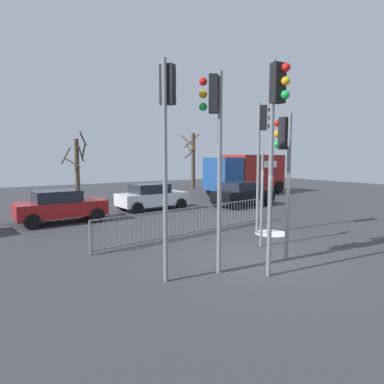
% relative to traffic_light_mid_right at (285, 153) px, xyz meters
% --- Properties ---
extents(ground_plane, '(60.00, 60.00, 0.00)m').
position_rel_traffic_light_mid_right_xyz_m(ground_plane, '(-0.61, 0.19, -3.05)').
color(ground_plane, '#38383D').
extents(traffic_light_mid_right, '(0.34, 0.57, 4.16)m').
position_rel_traffic_light_mid_right_xyz_m(traffic_light_mid_right, '(0.00, 0.00, 0.00)').
color(traffic_light_mid_right, slate).
rests_on(traffic_light_mid_right, ground).
extents(traffic_light_mid_left, '(0.33, 0.57, 5.19)m').
position_rel_traffic_light_mid_right_xyz_m(traffic_light_mid_left, '(-1.43, -0.99, 0.74)').
color(traffic_light_mid_left, slate).
rests_on(traffic_light_mid_left, ground).
extents(traffic_light_rear_left, '(0.50, 0.44, 5.14)m').
position_rel_traffic_light_mid_right_xyz_m(traffic_light_rear_left, '(-3.63, 0.28, 0.70)').
color(traffic_light_rear_left, slate).
rests_on(traffic_light_rear_left, ground).
extents(traffic_light_rear_right, '(0.49, 0.44, 5.01)m').
position_rel_traffic_light_mid_right_xyz_m(traffic_light_rear_right, '(-2.44, 0.07, 0.61)').
color(traffic_light_rear_right, slate).
rests_on(traffic_light_rear_right, ground).
extents(traffic_light_foreground_right, '(0.48, 0.45, 4.95)m').
position_rel_traffic_light_mid_right_xyz_m(traffic_light_foreground_right, '(1.69, 2.61, 0.57)').
color(traffic_light_foreground_right, slate).
rests_on(traffic_light_foreground_right, ground).
extents(direction_sign_post, '(0.79, 0.16, 3.05)m').
position_rel_traffic_light_mid_right_xyz_m(direction_sign_post, '(0.48, 1.30, -1.34)').
color(direction_sign_post, slate).
rests_on(direction_sign_post, ground).
extents(pedestrian_guard_railing, '(8.06, 1.14, 1.07)m').
position_rel_traffic_light_mid_right_xyz_m(pedestrian_guard_railing, '(-0.64, 3.84, -2.49)').
color(pedestrian_guard_railing, slate).
rests_on(pedestrian_guard_railing, ground).
extents(car_red_mid, '(3.87, 2.07, 1.47)m').
position_rel_traffic_light_mid_right_xyz_m(car_red_mid, '(-4.34, 9.04, -2.28)').
color(car_red_mid, maroon).
rests_on(car_red_mid, ground).
extents(car_white_far, '(3.89, 2.10, 1.47)m').
position_rel_traffic_light_mid_right_xyz_m(car_white_far, '(0.68, 10.06, -2.28)').
color(car_white_far, silver).
rests_on(car_white_far, ground).
extents(car_black_near, '(3.91, 2.16, 1.47)m').
position_rel_traffic_light_mid_right_xyz_m(car_black_near, '(5.91, 8.45, -2.28)').
color(car_black_near, black).
rests_on(car_black_near, ground).
extents(delivery_truck, '(7.31, 3.54, 3.10)m').
position_rel_traffic_light_mid_right_xyz_m(delivery_truck, '(10.46, 13.21, -1.31)').
color(delivery_truck, maroon).
rests_on(delivery_truck, ground).
extents(bare_tree_left, '(2.10, 2.09, 5.13)m').
position_rel_traffic_light_mid_right_xyz_m(bare_tree_left, '(9.60, 19.66, -0.29)').
color(bare_tree_left, '#473828').
rests_on(bare_tree_left, ground).
extents(bare_tree_centre, '(1.77, 1.83, 4.58)m').
position_rel_traffic_light_mid_right_xyz_m(bare_tree_centre, '(-1.79, 16.12, -0.79)').
color(bare_tree_centre, '#473828').
rests_on(bare_tree_centre, ground).
extents(snow_patch_kerb, '(1.28, 1.28, 0.01)m').
position_rel_traffic_light_mid_right_xyz_m(snow_patch_kerb, '(2.06, 2.39, -3.04)').
color(snow_patch_kerb, white).
rests_on(snow_patch_kerb, ground).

